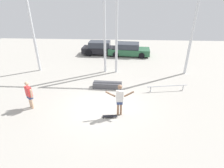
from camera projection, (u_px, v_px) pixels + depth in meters
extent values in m
plane|color=#B2ADA3|center=(105.00, 106.00, 10.24)|extent=(36.00, 36.00, 0.00)
cylinder|color=#8C664C|center=(118.00, 108.00, 9.28)|extent=(0.11, 0.11, 0.85)
cylinder|color=#8C664C|center=(121.00, 108.00, 9.28)|extent=(0.11, 0.11, 0.85)
cube|color=navy|center=(120.00, 102.00, 9.12)|extent=(0.33, 0.20, 0.19)
cube|color=silver|center=(120.00, 96.00, 8.95)|extent=(0.38, 0.21, 0.61)
sphere|color=#8C664C|center=(120.00, 87.00, 8.72)|extent=(0.23, 0.23, 0.23)
cylinder|color=#8C664C|center=(111.00, 94.00, 8.90)|extent=(0.53, 0.12, 0.36)
cylinder|color=#8C664C|center=(129.00, 94.00, 8.90)|extent=(0.53, 0.12, 0.36)
cube|color=black|center=(110.00, 116.00, 9.22)|extent=(0.78, 0.27, 0.01)
cylinder|color=silver|center=(115.00, 115.00, 9.34)|extent=(0.06, 0.04, 0.05)
cylinder|color=silver|center=(115.00, 118.00, 9.15)|extent=(0.06, 0.04, 0.05)
cylinder|color=silver|center=(105.00, 116.00, 9.33)|extent=(0.06, 0.04, 0.05)
cylinder|color=silver|center=(105.00, 118.00, 9.13)|extent=(0.06, 0.04, 0.05)
cube|color=#47474C|center=(107.00, 85.00, 12.20)|extent=(2.00, 0.66, 0.40)
cylinder|color=#B7BABF|center=(167.00, 86.00, 11.70)|extent=(2.76, 0.54, 0.06)
cylinder|color=#B7BABF|center=(151.00, 89.00, 11.67)|extent=(0.07, 0.07, 0.38)
cylinder|color=#B7BABF|center=(183.00, 88.00, 11.90)|extent=(0.07, 0.07, 0.38)
cylinder|color=silver|center=(33.00, 31.00, 13.77)|extent=(0.20, 0.20, 6.73)
cylinder|color=silver|center=(105.00, 31.00, 13.47)|extent=(0.20, 0.20, 6.73)
cylinder|color=silver|center=(117.00, 31.00, 13.42)|extent=(0.20, 0.20, 6.73)
cylinder|color=silver|center=(192.00, 32.00, 13.12)|extent=(0.20, 0.20, 6.73)
cube|color=black|center=(101.00, 50.00, 19.38)|extent=(4.16, 1.78, 0.62)
cube|color=#2D333D|center=(100.00, 44.00, 19.12)|extent=(2.30, 1.60, 0.60)
cylinder|color=black|center=(113.00, 49.00, 20.08)|extent=(0.72, 0.24, 0.72)
cylinder|color=black|center=(112.00, 53.00, 18.62)|extent=(0.72, 0.24, 0.72)
cylinder|color=black|center=(91.00, 49.00, 20.27)|extent=(0.72, 0.24, 0.72)
cylinder|color=black|center=(89.00, 53.00, 18.81)|extent=(0.72, 0.24, 0.72)
cube|color=#28603D|center=(129.00, 51.00, 18.98)|extent=(4.50, 2.18, 0.62)
cube|color=#2D333D|center=(128.00, 46.00, 18.74)|extent=(2.53, 1.88, 0.57)
cylinder|color=black|center=(141.00, 51.00, 19.69)|extent=(0.62, 0.27, 0.60)
cylinder|color=black|center=(142.00, 56.00, 18.09)|extent=(0.62, 0.27, 0.60)
cylinder|color=black|center=(118.00, 50.00, 20.03)|extent=(0.62, 0.27, 0.60)
cylinder|color=black|center=(116.00, 55.00, 18.42)|extent=(0.62, 0.27, 0.60)
cylinder|color=#DBAD89|center=(32.00, 102.00, 9.84)|extent=(0.13, 0.13, 0.78)
cylinder|color=#DBAD89|center=(30.00, 101.00, 9.94)|extent=(0.13, 0.13, 0.78)
cube|color=navy|center=(30.00, 97.00, 9.75)|extent=(0.41, 0.38, 0.17)
cube|color=#DB3838|center=(28.00, 91.00, 9.59)|extent=(0.46, 0.42, 0.56)
sphere|color=#DBAD89|center=(27.00, 84.00, 9.38)|extent=(0.21, 0.21, 0.21)
cylinder|color=#DBAD89|center=(31.00, 94.00, 9.43)|extent=(0.19, 0.18, 0.53)
cylinder|color=#DBAD89|center=(26.00, 90.00, 9.78)|extent=(0.19, 0.18, 0.53)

